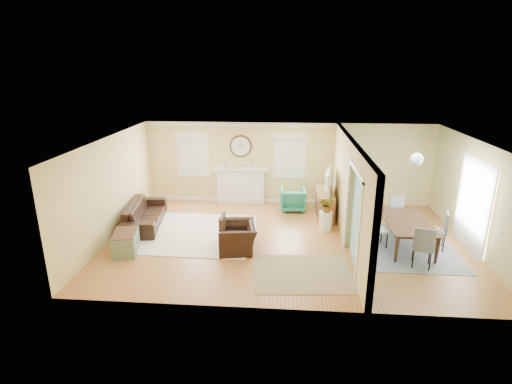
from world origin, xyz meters
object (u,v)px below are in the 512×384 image
(credenza, at_px, (325,204))
(eames_chair, at_px, (237,237))
(sofa, at_px, (145,214))
(green_chair, at_px, (293,199))
(dining_table, at_px, (408,234))

(credenza, bearing_deg, eames_chair, -134.16)
(sofa, height_order, eames_chair, eames_chair)
(green_chair, distance_m, dining_table, 3.68)
(sofa, height_order, dining_table, dining_table)
(sofa, xyz_separation_m, credenza, (5.05, 1.00, 0.07))
(eames_chair, xyz_separation_m, credenza, (2.28, 2.35, 0.07))
(credenza, bearing_deg, green_chair, 149.24)
(credenza, bearing_deg, dining_table, -44.42)
(dining_table, bearing_deg, credenza, 45.49)
(eames_chair, bearing_deg, credenza, 126.17)
(credenza, height_order, dining_table, credenza)
(eames_chair, xyz_separation_m, green_chair, (1.36, 2.90, 0.01))
(sofa, bearing_deg, green_chair, -77.96)
(eames_chair, bearing_deg, green_chair, 145.17)
(green_chair, height_order, dining_table, green_chair)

